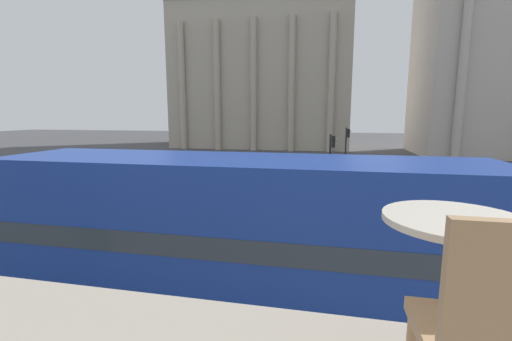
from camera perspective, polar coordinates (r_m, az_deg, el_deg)
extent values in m
cylinder|color=black|center=(9.56, 24.10, -19.32)|extent=(0.97, 0.22, 0.97)
cylinder|color=black|center=(10.95, -21.67, -15.40)|extent=(0.97, 0.22, 0.97)
cylinder|color=black|center=(9.22, -30.84, -20.97)|extent=(0.97, 0.22, 0.97)
cube|color=navy|center=(8.04, -2.72, -17.08)|extent=(10.55, 2.50, 1.76)
cube|color=#2D3842|center=(7.61, -2.78, -9.59)|extent=(10.34, 2.53, 0.45)
cube|color=navy|center=(7.38, -2.84, -3.06)|extent=(10.55, 2.50, 1.32)
cylinder|color=#2D2D30|center=(1.84, 29.41, -17.92)|extent=(0.07, 0.07, 0.68)
cylinder|color=beige|center=(1.71, 30.35, -7.21)|extent=(0.60, 0.60, 0.03)
cube|color=#B2A893|center=(57.16, 1.40, 14.91)|extent=(26.49, 15.66, 21.26)
cube|color=#A39984|center=(59.24, 1.45, 25.44)|extent=(27.09, 16.26, 0.50)
cylinder|color=#B2A893|center=(52.21, -12.20, 13.50)|extent=(0.90, 0.90, 18.07)
cylinder|color=#B2A893|center=(50.32, -6.51, 13.81)|extent=(0.90, 0.90, 18.07)
cylinder|color=#B2A893|center=(48.92, -0.43, 14.00)|extent=(0.90, 0.90, 18.07)
cylinder|color=#B2A893|center=(48.08, 5.95, 14.04)|extent=(0.90, 0.90, 18.07)
cylinder|color=#B2A893|center=(47.81, 12.47, 13.91)|extent=(0.90, 0.90, 18.07)
cylinder|color=#BCB2A8|center=(43.93, 31.33, 15.69)|extent=(0.90, 0.90, 21.78)
cylinder|color=black|center=(21.45, 12.17, 0.86)|extent=(0.12, 0.12, 3.79)
cube|color=black|center=(21.30, 12.79, 4.70)|extent=(0.20, 0.24, 0.70)
sphere|color=green|center=(21.29, 13.10, 5.09)|extent=(0.14, 0.14, 0.14)
cylinder|color=black|center=(29.11, 14.69, 3.06)|extent=(0.12, 0.12, 3.93)
cube|color=black|center=(29.01, 15.17, 6.02)|extent=(0.20, 0.24, 0.70)
sphere|color=green|center=(29.01, 15.40, 6.31)|extent=(0.14, 0.14, 0.14)
cylinder|color=black|center=(24.33, 34.12, -3.37)|extent=(0.60, 0.18, 0.60)
cylinder|color=black|center=(22.76, 35.76, -4.30)|extent=(0.60, 0.18, 0.60)
cylinder|color=black|center=(23.41, 27.77, -3.28)|extent=(0.60, 0.18, 0.60)
cylinder|color=black|center=(21.77, 29.00, -4.25)|extent=(0.60, 0.18, 0.60)
cube|color=#19234C|center=(22.97, 31.76, -3.12)|extent=(4.20, 1.75, 0.55)
cube|color=#2D3842|center=(22.81, 31.40, -1.83)|extent=(1.89, 1.61, 0.50)
cylinder|color=black|center=(31.00, 12.63, 0.38)|extent=(0.60, 0.18, 0.60)
cylinder|color=black|center=(29.27, 12.66, -0.13)|extent=(0.60, 0.18, 0.60)
cylinder|color=black|center=(31.09, 7.46, 0.55)|extent=(0.60, 0.18, 0.60)
cylinder|color=black|center=(29.36, 7.19, 0.05)|extent=(0.60, 0.18, 0.60)
cube|color=silver|center=(30.11, 10.00, 0.74)|extent=(4.20, 1.75, 0.55)
cube|color=#2D3842|center=(30.04, 9.64, 1.74)|extent=(1.89, 1.61, 0.50)
cylinder|color=#282B33|center=(12.91, 8.95, -11.44)|extent=(0.14, 0.14, 0.80)
cylinder|color=#282B33|center=(12.91, 9.76, -11.48)|extent=(0.14, 0.14, 0.80)
cylinder|color=#284799|center=(12.68, 9.44, -8.43)|extent=(0.32, 0.32, 0.63)
sphere|color=tan|center=(12.56, 9.49, -6.59)|extent=(0.22, 0.22, 0.22)
cylinder|color=#282B33|center=(25.74, -7.52, -1.00)|extent=(0.14, 0.14, 0.82)
cylinder|color=#282B33|center=(25.68, -7.14, -1.01)|extent=(0.14, 0.14, 0.82)
cylinder|color=slate|center=(25.59, -7.36, 0.61)|extent=(0.32, 0.32, 0.65)
sphere|color=tan|center=(25.53, -7.38, 1.58)|extent=(0.22, 0.22, 0.22)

